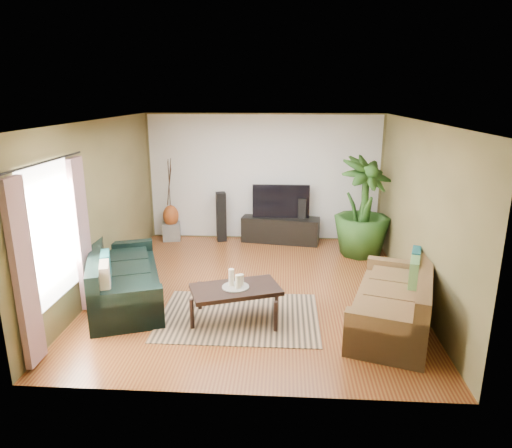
# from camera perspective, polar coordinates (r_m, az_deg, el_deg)

# --- Properties ---
(floor) EXTENTS (5.50, 5.50, 0.00)m
(floor) POSITION_cam_1_polar(r_m,az_deg,el_deg) (7.58, -0.10, -8.07)
(floor) COLOR brown
(floor) RESTS_ON ground
(ceiling) EXTENTS (5.50, 5.50, 0.00)m
(ceiling) POSITION_cam_1_polar(r_m,az_deg,el_deg) (6.93, -0.11, 12.77)
(ceiling) COLOR white
(ceiling) RESTS_ON ground
(wall_back) EXTENTS (5.00, 0.00, 5.00)m
(wall_back) POSITION_cam_1_polar(r_m,az_deg,el_deg) (9.82, 0.96, 5.80)
(wall_back) COLOR brown
(wall_back) RESTS_ON ground
(wall_front) EXTENTS (5.00, 0.00, 5.00)m
(wall_front) POSITION_cam_1_polar(r_m,az_deg,el_deg) (4.53, -2.41, -6.66)
(wall_front) COLOR brown
(wall_front) RESTS_ON ground
(wall_left) EXTENTS (0.00, 5.50, 5.50)m
(wall_left) POSITION_cam_1_polar(r_m,az_deg,el_deg) (7.71, -19.00, 2.06)
(wall_left) COLOR brown
(wall_left) RESTS_ON ground
(wall_right) EXTENTS (0.00, 5.50, 5.50)m
(wall_right) POSITION_cam_1_polar(r_m,az_deg,el_deg) (7.41, 19.59, 1.46)
(wall_right) COLOR brown
(wall_right) RESTS_ON ground
(backwall_panel) EXTENTS (4.90, 0.00, 4.90)m
(backwall_panel) POSITION_cam_1_polar(r_m,az_deg,el_deg) (9.81, 0.95, 5.79)
(backwall_panel) COLOR white
(backwall_panel) RESTS_ON ground
(window_pane) EXTENTS (0.00, 1.80, 1.80)m
(window_pane) POSITION_cam_1_polar(r_m,az_deg,el_deg) (6.29, -24.31, -1.06)
(window_pane) COLOR white
(window_pane) RESTS_ON ground
(curtain_near) EXTENTS (0.08, 0.35, 2.20)m
(curtain_near) POSITION_cam_1_polar(r_m,az_deg,el_deg) (5.73, -27.00, -5.65)
(curtain_near) COLOR gray
(curtain_near) RESTS_ON ground
(curtain_far) EXTENTS (0.08, 0.35, 2.20)m
(curtain_far) POSITION_cam_1_polar(r_m,az_deg,el_deg) (6.98, -20.92, -1.24)
(curtain_far) COLOR gray
(curtain_far) RESTS_ON ground
(curtain_rod) EXTENTS (0.03, 1.90, 0.03)m
(curtain_rod) POSITION_cam_1_polar(r_m,az_deg,el_deg) (6.09, -24.86, 7.06)
(curtain_rod) COLOR black
(curtain_rod) RESTS_ON ground
(sofa_left) EXTENTS (1.69, 2.47, 0.85)m
(sofa_left) POSITION_cam_1_polar(r_m,az_deg,el_deg) (7.35, -16.07, -5.94)
(sofa_left) COLOR black
(sofa_left) RESTS_ON floor
(sofa_right) EXTENTS (1.55, 2.31, 0.85)m
(sofa_right) POSITION_cam_1_polar(r_m,az_deg,el_deg) (6.58, 16.73, -8.65)
(sofa_right) COLOR brown
(sofa_right) RESTS_ON floor
(area_rug) EXTENTS (2.27, 1.61, 0.01)m
(area_rug) POSITION_cam_1_polar(r_m,az_deg,el_deg) (6.69, -2.13, -11.49)
(area_rug) COLOR #A2825F
(area_rug) RESTS_ON floor
(coffee_table) EXTENTS (1.37, 1.04, 0.50)m
(coffee_table) POSITION_cam_1_polar(r_m,az_deg,el_deg) (6.51, -2.54, -9.93)
(coffee_table) COLOR black
(coffee_table) RESTS_ON floor
(candle_tray) EXTENTS (0.38, 0.38, 0.02)m
(candle_tray) POSITION_cam_1_polar(r_m,az_deg,el_deg) (6.40, -2.57, -7.86)
(candle_tray) COLOR gray
(candle_tray) RESTS_ON coffee_table
(candle_tall) EXTENTS (0.08, 0.08, 0.24)m
(candle_tall) POSITION_cam_1_polar(r_m,az_deg,el_deg) (6.38, -3.09, -6.67)
(candle_tall) COLOR #F3E3CD
(candle_tall) RESTS_ON candle_tray
(candle_mid) EXTENTS (0.08, 0.08, 0.19)m
(candle_mid) POSITION_cam_1_polar(r_m,az_deg,el_deg) (6.32, -2.26, -7.17)
(candle_mid) COLOR #F4EECE
(candle_mid) RESTS_ON candle_tray
(candle_short) EXTENTS (0.08, 0.08, 0.15)m
(candle_short) POSITION_cam_1_polar(r_m,az_deg,el_deg) (6.41, -1.89, -6.97)
(candle_short) COLOR white
(candle_short) RESTS_ON candle_tray
(tv_stand) EXTENTS (1.69, 0.74, 0.54)m
(tv_stand) POSITION_cam_1_polar(r_m,az_deg,el_deg) (9.82, 3.08, -0.70)
(tv_stand) COLOR black
(tv_stand) RESTS_ON floor
(television) EXTENTS (1.20, 0.07, 0.71)m
(television) POSITION_cam_1_polar(r_m,az_deg,el_deg) (9.65, 3.14, 2.86)
(television) COLOR black
(television) RESTS_ON tv_stand
(speaker_left) EXTENTS (0.25, 0.26, 1.07)m
(speaker_left) POSITION_cam_1_polar(r_m,az_deg,el_deg) (9.84, -4.37, 0.90)
(speaker_left) COLOR black
(speaker_left) RESTS_ON floor
(speaker_right) EXTENTS (0.20, 0.22, 0.97)m
(speaker_right) POSITION_cam_1_polar(r_m,az_deg,el_deg) (9.76, 5.79, 0.45)
(speaker_right) COLOR black
(speaker_right) RESTS_ON floor
(potted_plant) EXTENTS (1.52, 1.52, 1.93)m
(potted_plant) POSITION_cam_1_polar(r_m,az_deg,el_deg) (9.08, 13.21, 2.06)
(potted_plant) COLOR #234A18
(potted_plant) RESTS_ON floor
(plant_pot) EXTENTS (0.36, 0.36, 0.28)m
(plant_pot) POSITION_cam_1_polar(r_m,az_deg,el_deg) (9.31, 12.88, -2.89)
(plant_pot) COLOR black
(plant_pot) RESTS_ON floor
(pedestal) EXTENTS (0.43, 0.43, 0.37)m
(pedestal) POSITION_cam_1_polar(r_m,az_deg,el_deg) (10.14, -10.50, -0.92)
(pedestal) COLOR gray
(pedestal) RESTS_ON floor
(vase) EXTENTS (0.34, 0.34, 0.47)m
(vase) POSITION_cam_1_polar(r_m,az_deg,el_deg) (10.05, -10.60, 1.01)
(vase) COLOR #9C471C
(vase) RESTS_ON pedestal
(side_table) EXTENTS (0.57, 0.57, 0.51)m
(side_table) POSITION_cam_1_polar(r_m,az_deg,el_deg) (8.45, -15.28, -4.20)
(side_table) COLOR brown
(side_table) RESTS_ON floor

